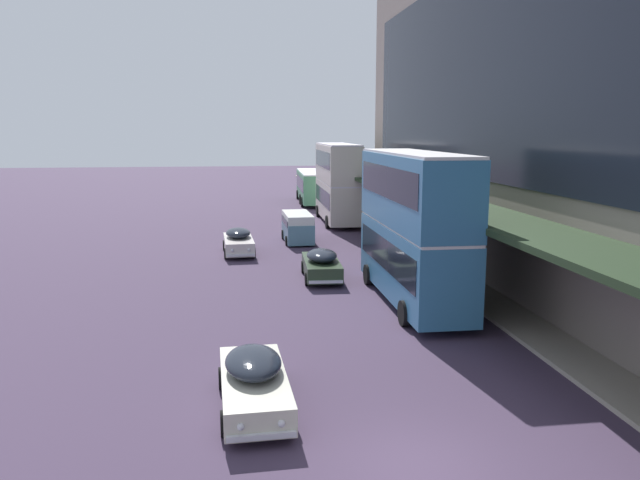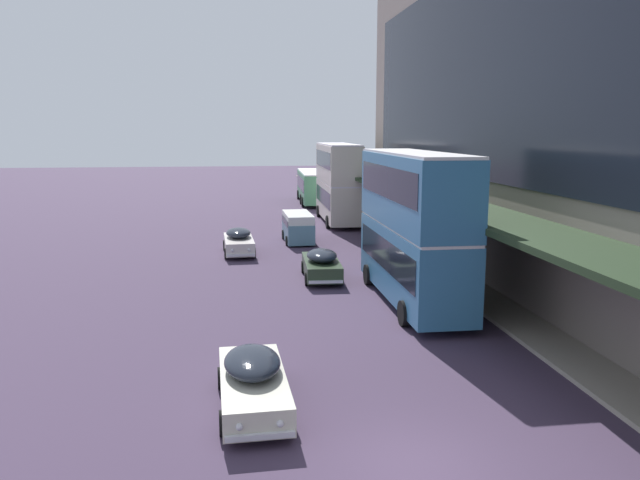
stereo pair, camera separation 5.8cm
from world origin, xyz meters
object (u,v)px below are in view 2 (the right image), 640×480
(transit_bus_kerbside_front, at_px, (413,223))
(sedan_trailing_mid, at_px, (239,241))
(vw_van, at_px, (298,226))
(sedan_oncoming_front, at_px, (322,264))
(transit_bus_kerbside_rear, at_px, (338,180))
(sedan_lead_mid, at_px, (253,381))
(transit_bus_kerbside_far, at_px, (312,185))

(transit_bus_kerbside_front, xyz_separation_m, sedan_trailing_mid, (-7.42, 12.07, -2.76))
(transit_bus_kerbside_front, distance_m, vw_van, 16.36)
(sedan_oncoming_front, bearing_deg, vw_van, 90.73)
(transit_bus_kerbside_rear, xyz_separation_m, sedan_trailing_mid, (-8.15, -12.32, -2.67))
(sedan_lead_mid, distance_m, sedan_oncoming_front, 15.03)
(sedan_lead_mid, xyz_separation_m, sedan_trailing_mid, (-0.25, 21.64, 0.02))
(transit_bus_kerbside_far, bearing_deg, sedan_lead_mid, -98.89)
(transit_bus_kerbside_front, distance_m, transit_bus_kerbside_rear, 24.40)
(transit_bus_kerbside_far, relative_size, sedan_oncoming_front, 2.37)
(sedan_trailing_mid, height_order, sedan_oncoming_front, sedan_trailing_mid)
(transit_bus_kerbside_far, bearing_deg, vw_van, -99.45)
(transit_bus_kerbside_far, distance_m, sedan_oncoming_front, 33.55)
(sedan_trailing_mid, bearing_deg, vw_van, 43.14)
(transit_bus_kerbside_front, relative_size, sedan_lead_mid, 2.07)
(sedan_trailing_mid, xyz_separation_m, vw_van, (3.99, 3.74, 0.33))
(sedan_oncoming_front, bearing_deg, transit_bus_kerbside_far, 83.83)
(transit_bus_kerbside_front, bearing_deg, sedan_lead_mid, -126.83)
(sedan_trailing_mid, bearing_deg, sedan_lead_mid, -89.33)
(transit_bus_kerbside_rear, height_order, transit_bus_kerbside_far, transit_bus_kerbside_rear)
(vw_van, bearing_deg, sedan_lead_mid, -98.38)
(transit_bus_kerbside_rear, relative_size, transit_bus_kerbside_far, 0.93)
(sedan_lead_mid, height_order, vw_van, vw_van)
(transit_bus_kerbside_front, xyz_separation_m, sedan_oncoming_front, (-3.28, 4.96, -2.77))
(transit_bus_kerbside_front, xyz_separation_m, vw_van, (-3.42, 15.81, -2.43))
(transit_bus_kerbside_rear, distance_m, sedan_lead_mid, 34.97)
(sedan_trailing_mid, xyz_separation_m, sedan_oncoming_front, (4.13, -7.12, -0.01))
(transit_bus_kerbside_far, height_order, vw_van, transit_bus_kerbside_far)
(transit_bus_kerbside_rear, height_order, sedan_trailing_mid, transit_bus_kerbside_rear)
(transit_bus_kerbside_front, xyz_separation_m, sedan_lead_mid, (-7.16, -9.56, -2.78))
(transit_bus_kerbside_front, height_order, sedan_lead_mid, transit_bus_kerbside_front)
(transit_bus_kerbside_rear, relative_size, sedan_trailing_mid, 2.21)
(sedan_trailing_mid, bearing_deg, transit_bus_kerbside_rear, 56.50)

